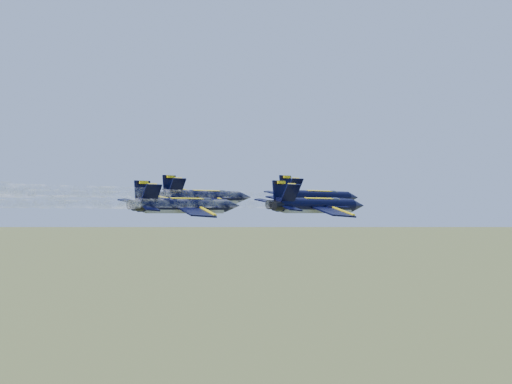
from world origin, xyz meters
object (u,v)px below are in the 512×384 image
at_px(jet_lead, 318,197).
at_px(jet_left, 205,196).
at_px(jet_right, 318,205).
at_px(jet_slot, 186,205).

xyz_separation_m(jet_lead, jet_left, (-14.98, -5.78, 0.00)).
height_order(jet_lead, jet_right, same).
height_order(jet_lead, jet_slot, same).
bearing_deg(jet_slot, jet_right, 47.87).
distance_m(jet_lead, jet_slot, 23.41).
distance_m(jet_lead, jet_right, 15.57).
relative_size(jet_lead, jet_right, 1.00).
height_order(jet_right, jet_slot, same).
distance_m(jet_right, jet_slot, 16.12).
height_order(jet_left, jet_slot, same).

